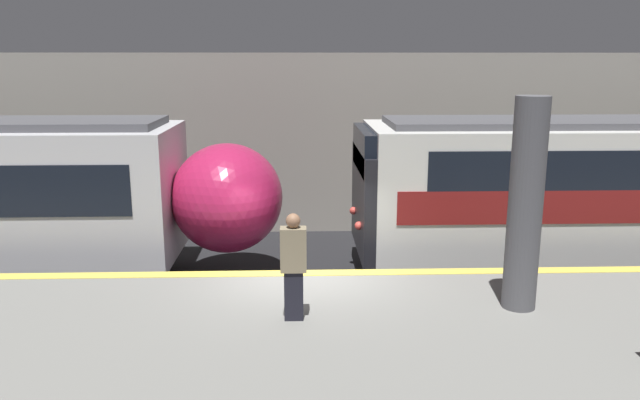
% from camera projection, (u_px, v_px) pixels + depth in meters
% --- Properties ---
extents(ground_plane, '(120.00, 120.00, 0.00)m').
position_uv_depth(ground_plane, '(302.00, 326.00, 11.62)').
color(ground_plane, black).
extents(platform, '(40.00, 4.62, 1.10)m').
position_uv_depth(platform, '(303.00, 357.00, 9.25)').
color(platform, slate).
rests_on(platform, ground).
extents(station_rear_barrier, '(50.00, 0.15, 5.02)m').
position_uv_depth(station_rear_barrier, '(300.00, 144.00, 17.48)').
color(station_rear_barrier, '#9E998E').
rests_on(station_rear_barrier, ground).
extents(support_pillar_near, '(0.51, 0.51, 3.26)m').
position_uv_depth(support_pillar_near, '(525.00, 205.00, 9.36)').
color(support_pillar_near, '#56565B').
rests_on(support_pillar_near, platform).
extents(person_waiting, '(0.38, 0.24, 1.61)m').
position_uv_depth(person_waiting, '(294.00, 264.00, 9.09)').
color(person_waiting, black).
rests_on(person_waiting, platform).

